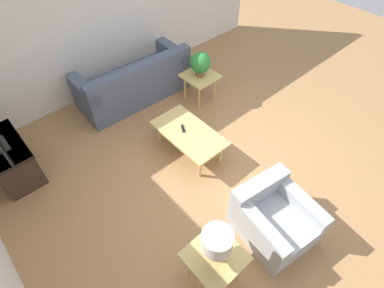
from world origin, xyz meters
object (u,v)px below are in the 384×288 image
(sofa, at_px, (135,83))
(side_table_plant, at_px, (200,79))
(side_table_lamp, at_px, (215,259))
(coffee_table, at_px, (189,134))
(table_lamp, at_px, (217,243))
(potted_plant, at_px, (200,63))
(armchair, at_px, (273,217))
(tv_stand_chest, at_px, (10,158))

(sofa, bearing_deg, side_table_plant, 138.19)
(side_table_lamp, bearing_deg, coffee_table, -33.20)
(side_table_plant, xyz_separation_m, table_lamp, (-2.53, 2.12, 0.40))
(side_table_plant, bearing_deg, coffee_table, 130.01)
(sofa, relative_size, table_lamp, 4.44)
(sofa, height_order, side_table_plant, sofa)
(sofa, xyz_separation_m, table_lamp, (-3.37, 1.25, 0.53))
(table_lamp, bearing_deg, coffee_table, -33.20)
(table_lamp, bearing_deg, potted_plant, -40.00)
(armchair, height_order, side_table_plant, armchair)
(armchair, relative_size, side_table_plant, 1.76)
(side_table_lamp, distance_m, tv_stand_chest, 3.27)
(side_table_lamp, bearing_deg, armchair, -94.31)
(side_table_lamp, bearing_deg, table_lamp, 135.00)
(armchair, distance_m, side_table_lamp, 0.99)
(table_lamp, bearing_deg, side_table_lamp, -45.00)
(potted_plant, bearing_deg, table_lamp, 140.00)
(side_table_plant, bearing_deg, tv_stand_chest, 80.86)
(side_table_lamp, xyz_separation_m, tv_stand_chest, (3.06, 1.14, -0.14))
(coffee_table, distance_m, tv_stand_chest, 2.63)
(tv_stand_chest, bearing_deg, side_table_lamp, -159.50)
(side_table_plant, height_order, side_table_lamp, same)
(armchair, bearing_deg, potted_plant, 74.64)
(coffee_table, distance_m, table_lamp, 2.04)
(potted_plant, bearing_deg, sofa, 46.34)
(sofa, xyz_separation_m, armchair, (-3.44, 0.28, -0.04))
(sofa, bearing_deg, side_table_lamp, 71.51)
(table_lamp, bearing_deg, armchair, -94.31)
(coffee_table, bearing_deg, tv_stand_chest, 57.93)
(coffee_table, xyz_separation_m, tv_stand_chest, (1.40, 2.23, -0.06))
(sofa, bearing_deg, tv_stand_chest, 9.25)
(sofa, bearing_deg, table_lamp, 71.51)
(side_table_plant, height_order, potted_plant, potted_plant)
(side_table_lamp, relative_size, potted_plant, 1.30)
(sofa, height_order, armchair, sofa)
(side_table_plant, height_order, tv_stand_chest, tv_stand_chest)
(armchair, distance_m, side_table_plant, 2.85)
(armchair, relative_size, tv_stand_chest, 1.02)
(armchair, xyz_separation_m, table_lamp, (0.07, 0.97, 0.58))
(armchair, distance_m, table_lamp, 1.13)
(side_table_plant, xyz_separation_m, side_table_lamp, (-2.53, 2.12, 0.00))
(side_table_lamp, bearing_deg, potted_plant, -40.00)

